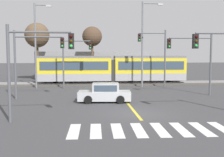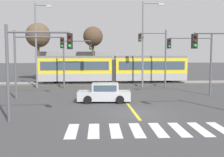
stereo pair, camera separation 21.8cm
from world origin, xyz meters
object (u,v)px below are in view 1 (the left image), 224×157
at_px(traffic_light_mid_right, 195,54).
at_px(street_lamp_centre, 144,39).
at_px(sedan_crossing, 105,93).
at_px(light_rail_tram, 112,68).
at_px(bare_tree_west, 92,37).
at_px(traffic_light_near_left, 32,58).
at_px(traffic_light_far_right, 156,50).
at_px(street_lamp_west, 37,41).
at_px(bare_tree_far_west, 37,35).
at_px(traffic_light_mid_left, 32,54).
at_px(traffic_light_far_left, 73,55).

relative_size(traffic_light_mid_right, street_lamp_centre, 0.58).
xyz_separation_m(sedan_crossing, traffic_light_mid_right, (8.57, 2.73, 3.14)).
height_order(light_rail_tram, bare_tree_west, bare_tree_west).
xyz_separation_m(traffic_light_near_left, traffic_light_far_right, (10.98, 15.47, 0.64)).
xyz_separation_m(street_lamp_west, bare_tree_far_west, (-1.48, 8.85, 1.18)).
xyz_separation_m(sedan_crossing, street_lamp_centre, (5.20, 9.76, 4.84)).
bearing_deg(traffic_light_mid_left, traffic_light_near_left, -79.32).
distance_m(traffic_light_mid_right, street_lamp_west, 17.06).
relative_size(sedan_crossing, traffic_light_near_left, 0.78).
relative_size(traffic_light_mid_right, traffic_light_far_right, 0.87).
distance_m(traffic_light_mid_right, bare_tree_far_west, 23.34).
distance_m(sedan_crossing, street_lamp_west, 12.74).
bearing_deg(traffic_light_near_left, bare_tree_far_west, 99.13).
relative_size(sedan_crossing, bare_tree_far_west, 0.52).
xyz_separation_m(light_rail_tram, traffic_light_mid_right, (6.76, -10.32, 1.79)).
distance_m(traffic_light_far_left, traffic_light_mid_left, 7.76).
xyz_separation_m(traffic_light_far_right, bare_tree_far_west, (-14.96, 9.31, 2.14)).
xyz_separation_m(traffic_light_far_right, bare_tree_west, (-7.16, 9.03, 1.95)).
height_order(traffic_light_mid_right, bare_tree_west, bare_tree_west).
xyz_separation_m(light_rail_tram, street_lamp_centre, (3.39, -3.28, 3.49)).
bearing_deg(traffic_light_far_right, traffic_light_mid_left, -150.52).
distance_m(traffic_light_near_left, street_lamp_centre, 18.82).
height_order(traffic_light_far_left, traffic_light_mid_left, traffic_light_mid_left).
xyz_separation_m(traffic_light_mid_left, traffic_light_far_right, (12.56, 7.10, 0.45)).
bearing_deg(bare_tree_far_west, street_lamp_centre, -32.62).
bearing_deg(sedan_crossing, traffic_light_mid_left, 160.95).
height_order(traffic_light_mid_right, bare_tree_far_west, bare_tree_far_west).
distance_m(traffic_light_mid_right, bare_tree_west, 18.19).
height_order(traffic_light_far_right, street_lamp_west, street_lamp_west).
relative_size(light_rail_tram, traffic_light_far_left, 3.22).
relative_size(light_rail_tram, bare_tree_far_west, 2.24).
bearing_deg(sedan_crossing, traffic_light_near_left, -125.37).
relative_size(traffic_light_near_left, bare_tree_west, 0.71).
height_order(sedan_crossing, bare_tree_far_west, bare_tree_far_west).
height_order(light_rail_tram, traffic_light_far_right, traffic_light_far_right).
bearing_deg(traffic_light_near_left, traffic_light_mid_left, 100.68).
height_order(sedan_crossing, bare_tree_west, bare_tree_west).
distance_m(sedan_crossing, bare_tree_west, 19.06).
height_order(traffic_light_far_right, street_lamp_centre, street_lamp_centre).
relative_size(sedan_crossing, traffic_light_far_right, 0.65).
distance_m(traffic_light_mid_right, traffic_light_near_left, 15.84).
relative_size(light_rail_tram, sedan_crossing, 4.30).
height_order(traffic_light_near_left, street_lamp_centre, street_lamp_centre).
distance_m(traffic_light_far_right, bare_tree_far_west, 17.75).
height_order(street_lamp_west, bare_tree_far_west, street_lamp_west).
bearing_deg(street_lamp_centre, traffic_light_mid_right, -64.42).
height_order(traffic_light_far_left, bare_tree_west, bare_tree_west).
bearing_deg(traffic_light_far_right, street_lamp_west, 178.04).
height_order(traffic_light_far_left, traffic_light_far_right, traffic_light_far_right).
height_order(traffic_light_far_left, bare_tree_far_west, bare_tree_far_west).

